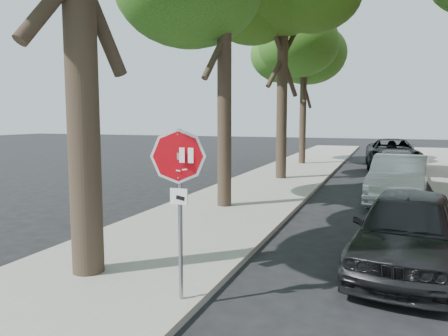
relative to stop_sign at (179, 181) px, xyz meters
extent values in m
plane|color=black|center=(0.70, 0.03, -1.95)|extent=(120.00, 120.00, 0.00)
cube|color=gray|center=(-1.80, 12.03, -1.89)|extent=(4.00, 55.00, 0.12)
cube|color=#9E9384|center=(0.25, 12.03, -1.88)|extent=(0.12, 55.00, 0.13)
cube|color=#9E9384|center=(4.65, 12.03, -1.88)|extent=(0.12, 55.00, 0.13)
cylinder|color=gray|center=(0.00, 0.03, -0.53)|extent=(0.06, 0.06, 2.60)
cube|color=#99999E|center=(0.00, 0.00, 0.37)|extent=(0.05, 0.06, 0.10)
cylinder|color=#99999E|center=(0.00, -0.01, 0.37)|extent=(0.76, 0.32, 0.82)
cylinder|color=white|center=(0.00, -0.02, 0.37)|extent=(0.76, 0.32, 0.82)
cylinder|color=red|center=(0.00, -0.03, 0.37)|extent=(0.68, 0.29, 0.74)
cube|color=white|center=(-0.21, -0.04, 0.39)|extent=(0.08, 0.00, 0.22)
cube|color=white|center=(-0.07, -0.04, 0.39)|extent=(0.08, 0.00, 0.22)
cube|color=white|center=(0.07, -0.04, 0.39)|extent=(0.08, 0.00, 0.22)
cube|color=white|center=(0.21, -0.04, 0.39)|extent=(0.08, 0.00, 0.22)
cube|color=silver|center=(-0.11, -0.04, 0.18)|extent=(0.08, 0.00, 0.03)
cube|color=silver|center=(0.00, -0.04, 0.16)|extent=(0.08, 0.00, 0.03)
cube|color=silver|center=(0.11, -0.04, 0.18)|extent=(0.08, 0.00, 0.03)
cube|color=white|center=(0.00, -0.01, -0.23)|extent=(0.28, 0.02, 0.24)
cube|color=black|center=(0.03, -0.03, -0.25)|extent=(0.15, 0.00, 0.08)
cylinder|color=black|center=(-1.90, 7.03, 2.92)|extent=(0.44, 0.44, 9.50)
cylinder|color=black|center=(-1.70, 14.03, 3.17)|extent=(0.48, 0.48, 10.00)
ellipsoid|color=#214A0E|center=(-1.70, 14.03, 5.97)|extent=(4.62, 4.62, 3.70)
ellipsoid|color=#214A0E|center=(-2.54, 14.87, 5.55)|extent=(4.20, 4.20, 3.36)
cylinder|color=black|center=(-2.00, 21.03, 2.67)|extent=(0.40, 0.40, 9.00)
ellipsoid|color=#204C11|center=(-2.00, 21.03, 5.19)|extent=(4.16, 4.16, 3.33)
ellipsoid|color=#204C11|center=(-1.06, 20.46, 6.14)|extent=(3.40, 3.40, 2.72)
ellipsoid|color=#204C11|center=(-2.76, 21.78, 4.81)|extent=(3.78, 3.78, 3.02)
imported|color=black|center=(3.30, 2.96, -1.18)|extent=(2.39, 4.71, 1.54)
imported|color=#B2B6BB|center=(3.30, 10.15, -1.14)|extent=(2.16, 5.02, 1.61)
imported|color=#45454A|center=(3.30, 15.34, -1.24)|extent=(2.08, 4.92, 1.42)
imported|color=black|center=(3.18, 21.31, -1.10)|extent=(3.19, 6.26, 1.70)
camera|label=1|loc=(2.87, -5.76, 0.93)|focal=35.00mm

